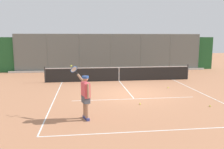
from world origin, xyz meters
name	(u,v)px	position (x,y,z in m)	size (l,w,h in m)	color
ground_plane	(130,94)	(0.00, 0.00, 0.00)	(60.00, 60.00, 0.00)	#B27551
court_line_markings	(136,101)	(0.00, 1.35, 0.00)	(7.80, 8.84, 0.01)	white
fence_backdrop	(110,54)	(0.00, -9.27, 1.49)	(19.43, 1.37, 3.28)	slate
tennis_net	(119,74)	(0.00, -3.81, 0.49)	(10.03, 0.09, 1.07)	#2D2D2D
tennis_player	(85,94)	(2.39, 3.60, 0.94)	(0.77, 1.23, 1.91)	navy
tennis_ball_mid_court	(168,88)	(-2.52, -1.10, 0.03)	(0.07, 0.07, 0.07)	#CCDB33
tennis_ball_by_sideline	(210,106)	(-2.99, 2.73, 0.03)	(0.07, 0.07, 0.07)	#C1D138
tennis_ball_near_net	(140,104)	(-0.05, 2.03, 0.03)	(0.07, 0.07, 0.07)	#D6E042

